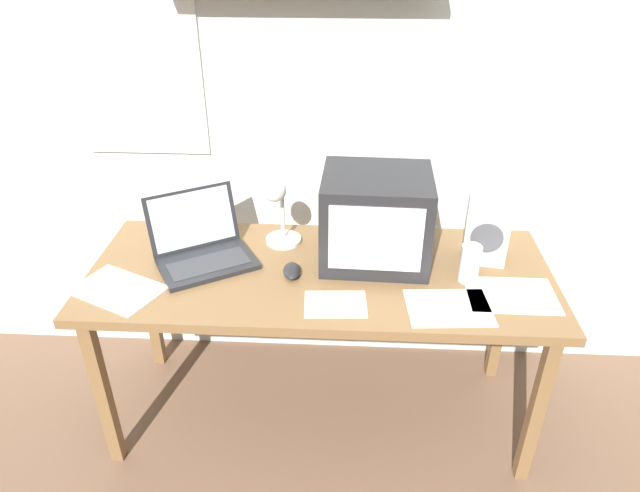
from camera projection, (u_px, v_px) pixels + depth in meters
ground_plane at (320, 411)px, 2.39m from camera, size 12.00×12.00×0.00m
back_wall at (325, 67)px, 2.11m from camera, size 5.60×0.24×2.60m
corner_desk at (320, 284)px, 2.06m from camera, size 1.64×0.67×0.70m
crt_monitor at (376, 218)px, 2.02m from camera, size 0.39×0.35×0.33m
laptop at (201, 244)px, 2.07m from camera, size 0.43×0.42×0.23m
desk_lamp at (278, 206)px, 2.09m from camera, size 0.14×0.16×0.28m
juice_glass at (470, 265)px, 1.94m from camera, size 0.07×0.07×0.14m
space_heater at (487, 227)px, 2.03m from camera, size 0.17×0.14×0.26m
computer_mouse at (292, 271)px, 2.00m from camera, size 0.07×0.11×0.03m
loose_paper_near_laptop at (117, 289)px, 1.92m from camera, size 0.35×0.30×0.00m
printed_handout at (511, 295)px, 1.90m from camera, size 0.29×0.21×0.00m
open_notebook at (336, 304)px, 1.85m from camera, size 0.21×0.16×0.00m
loose_paper_near_monitor at (449, 308)px, 1.84m from camera, size 0.28×0.22×0.00m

